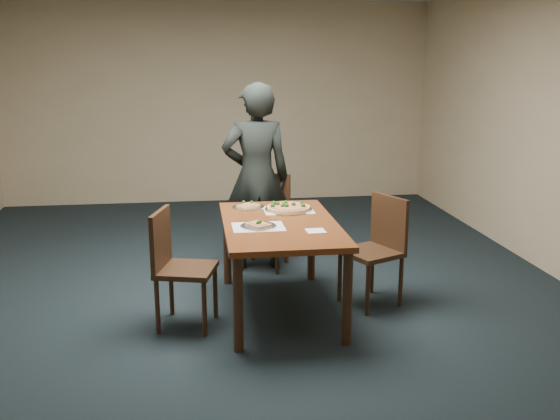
{
  "coord_description": "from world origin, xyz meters",
  "views": [
    {
      "loc": [
        -0.34,
        -4.91,
        2.02
      ],
      "look_at": [
        0.31,
        -0.15,
        0.85
      ],
      "focal_mm": 40.0,
      "sensor_mm": 36.0,
      "label": 1
    }
  ],
  "objects": [
    {
      "name": "ground",
      "position": [
        0.0,
        0.0,
        0.0
      ],
      "size": [
        8.0,
        8.0,
        0.0
      ],
      "primitive_type": "plane",
      "color": "black",
      "rests_on": "ground"
    },
    {
      "name": "room_shell",
      "position": [
        0.0,
        0.0,
        1.74
      ],
      "size": [
        8.0,
        8.0,
        8.0
      ],
      "color": "tan",
      "rests_on": "ground"
    },
    {
      "name": "dining_table",
      "position": [
        0.31,
        -0.15,
        0.66
      ],
      "size": [
        0.9,
        1.5,
        0.75
      ],
      "color": "#5A2912",
      "rests_on": "ground"
    },
    {
      "name": "chair_far",
      "position": [
        0.34,
        1.02,
        0.52
      ],
      "size": [
        0.55,
        0.55,
        0.91
      ],
      "rotation": [
        0.0,
        0.0,
        -0.4
      ],
      "color": "black",
      "rests_on": "ground"
    },
    {
      "name": "chair_left",
      "position": [
        -0.51,
        -0.32,
        0.52
      ],
      "size": [
        0.51,
        0.51,
        0.91
      ],
      "rotation": [
        0.0,
        0.0,
        1.31
      ],
      "color": "black",
      "rests_on": "ground"
    },
    {
      "name": "chair_right",
      "position": [
        1.15,
        -0.08,
        0.52
      ],
      "size": [
        0.56,
        0.56,
        0.91
      ],
      "rotation": [
        0.0,
        0.0,
        -1.13
      ],
      "color": "black",
      "rests_on": "ground"
    },
    {
      "name": "diner",
      "position": [
        0.24,
        0.98,
        0.9
      ],
      "size": [
        0.67,
        0.46,
        1.81
      ],
      "primitive_type": "imported",
      "rotation": [
        0.0,
        0.0,
        3.18
      ],
      "color": "black",
      "rests_on": "ground"
    },
    {
      "name": "placemat_main",
      "position": [
        0.44,
        0.23,
        0.75
      ],
      "size": [
        0.42,
        0.32,
        0.0
      ],
      "primitive_type": "cube",
      "color": "white",
      "rests_on": "dining_table"
    },
    {
      "name": "placemat_near",
      "position": [
        0.13,
        -0.27,
        0.75
      ],
      "size": [
        0.4,
        0.3,
        0.0
      ],
      "primitive_type": "cube",
      "color": "white",
      "rests_on": "dining_table"
    },
    {
      "name": "pizza_pan",
      "position": [
        0.44,
        0.24,
        0.77
      ],
      "size": [
        0.41,
        0.41,
        0.07
      ],
      "color": "silver",
      "rests_on": "dining_table"
    },
    {
      "name": "slice_plate_near",
      "position": [
        0.13,
        -0.27,
        0.76
      ],
      "size": [
        0.28,
        0.28,
        0.06
      ],
      "color": "silver",
      "rests_on": "dining_table"
    },
    {
      "name": "slice_plate_far",
      "position": [
        0.11,
        0.38,
        0.76
      ],
      "size": [
        0.28,
        0.28,
        0.05
      ],
      "color": "silver",
      "rests_on": "dining_table"
    },
    {
      "name": "napkin",
      "position": [
        0.54,
        -0.46,
        0.75
      ],
      "size": [
        0.15,
        0.15,
        0.01
      ],
      "primitive_type": "cube",
      "rotation": [
        0.0,
        0.0,
        0.04
      ],
      "color": "white",
      "rests_on": "dining_table"
    }
  ]
}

